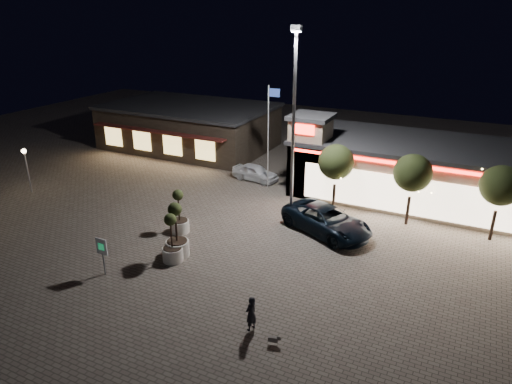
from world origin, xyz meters
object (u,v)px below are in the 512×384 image
at_px(white_sedan, 255,172).
at_px(planter_mid, 177,239).
at_px(pedestrian, 251,313).
at_px(planter_left, 180,219).
at_px(valet_sign, 102,250).
at_px(pickup_truck, 327,220).

relative_size(white_sedan, planter_mid, 1.20).
bearing_deg(pedestrian, planter_left, -111.47).
xyz_separation_m(pedestrian, valet_sign, (-9.03, 0.57, 0.66)).
relative_size(pedestrian, valet_sign, 0.78).
relative_size(planter_left, valet_sign, 1.35).
relative_size(pickup_truck, pedestrian, 3.65).
relative_size(pickup_truck, planter_left, 2.12).
bearing_deg(valet_sign, planter_mid, 55.96).
xyz_separation_m(pickup_truck, valet_sign, (-9.05, -9.96, 0.65)).
height_order(pickup_truck, white_sedan, pickup_truck).
bearing_deg(valet_sign, pedestrian, -3.61).
relative_size(pickup_truck, white_sedan, 1.54).
relative_size(pickup_truck, planter_mid, 1.85).
bearing_deg(pickup_truck, pedestrian, -155.28).
height_order(pickup_truck, pedestrian, pickup_truck).
distance_m(planter_mid, valet_sign, 4.14).
bearing_deg(planter_left, valet_sign, -96.80).
distance_m(pedestrian, planter_mid, 7.82).
height_order(white_sedan, planter_left, planter_left).
distance_m(pickup_truck, planter_mid, 9.41).
distance_m(pickup_truck, valet_sign, 13.48).
height_order(planter_left, valet_sign, planter_left).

